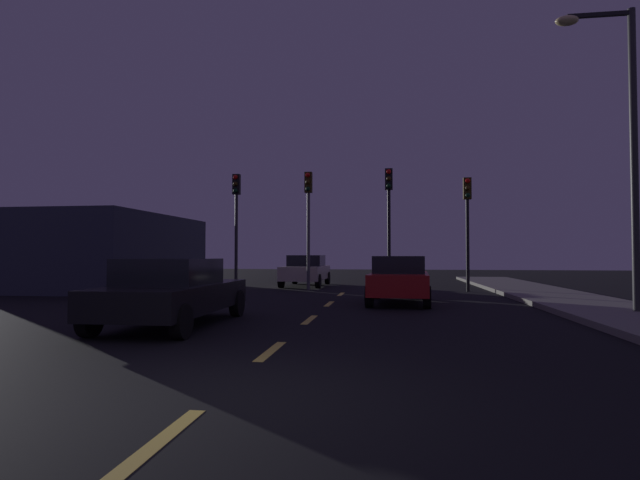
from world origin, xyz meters
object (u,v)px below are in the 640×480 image
Objects in this scene: traffic_signal_far_right at (467,211)px; car_oncoming_far at (306,270)px; traffic_signal_center_right at (389,205)px; traffic_signal_center_left at (308,207)px; street_lamp_right at (622,132)px; car_adjacent_lane at (173,291)px; traffic_signal_far_left at (236,209)px; car_stopped_ahead at (399,279)px.

traffic_signal_far_right is 8.20m from car_oncoming_far.
traffic_signal_center_right is 5.69m from car_oncoming_far.
street_lamp_right is at bearing -41.56° from traffic_signal_center_left.
traffic_signal_center_left is 11.45m from car_adjacent_lane.
traffic_signal_center_left is at bearing 84.21° from car_adjacent_lane.
traffic_signal_far_left is at bearing 180.00° from traffic_signal_far_right.
traffic_signal_far_left is 0.67× the size of street_lamp_right.
traffic_signal_center_right is at bearing 179.98° from traffic_signal_far_right.
car_stopped_ahead is 7.46m from car_adjacent_lane.
car_adjacent_lane is at bearing -92.22° from car_oncoming_far.
traffic_signal_center_left is 1.27× the size of car_stopped_ahead.
street_lamp_right reaches higher than traffic_signal_far_left.
car_stopped_ahead is at bearing -37.65° from traffic_signal_far_left.
traffic_signal_far_left is 1.26× the size of car_stopped_ahead.
traffic_signal_far_right is at bearing 106.89° from street_lamp_right.
traffic_signal_center_left is 12.27m from street_lamp_right.
street_lamp_right is at bearing -73.11° from traffic_signal_far_right.
street_lamp_right is at bearing 15.88° from car_adjacent_lane.
traffic_signal_far_right is 8.57m from street_lamp_right.
car_oncoming_far is at bearing 131.71° from street_lamp_right.
traffic_signal_center_left is (3.24, 0.00, 0.01)m from traffic_signal_far_left.
traffic_signal_center_left is 4.01m from car_oncoming_far.
street_lamp_right is at bearing -54.96° from traffic_signal_center_right.
traffic_signal_far_right reaches higher than car_stopped_ahead.
traffic_signal_far_right is 1.11× the size of car_oncoming_far.
street_lamp_right reaches higher than traffic_signal_far_right.
traffic_signal_far_left is 11.59m from car_adjacent_lane.
car_adjacent_lane is (2.12, -11.04, -2.83)m from traffic_signal_far_left.
car_oncoming_far is 15.11m from street_lamp_right.
car_stopped_ahead is (7.01, -5.41, -2.81)m from traffic_signal_far_left.
traffic_signal_far_left is 0.98× the size of traffic_signal_center_right.
traffic_signal_far_left is at bearing 100.87° from car_adjacent_lane.
car_adjacent_lane is at bearing -112.54° from traffic_signal_center_right.
traffic_signal_far_left reaches higher than car_stopped_ahead.
traffic_signal_center_right reaches higher than car_adjacent_lane.
traffic_signal_center_left reaches higher than traffic_signal_far_left.
traffic_signal_center_left is 1.20× the size of car_oncoming_far.
car_stopped_ahead is (3.78, -5.41, -2.82)m from traffic_signal_center_left.
car_adjacent_lane is at bearing -164.12° from street_lamp_right.
traffic_signal_far_left is 1.00× the size of traffic_signal_center_left.
traffic_signal_center_left is at bearing -78.31° from car_oncoming_far.
traffic_signal_center_left is 3.46m from traffic_signal_center_right.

